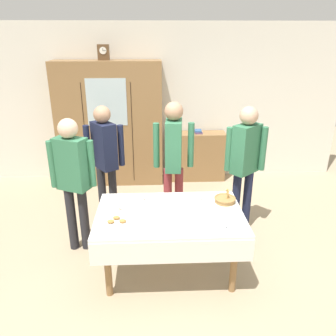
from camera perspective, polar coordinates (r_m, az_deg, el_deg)
name	(u,v)px	position (r m, az deg, el deg)	size (l,w,h in m)	color
ground_plane	(169,259)	(4.15, 0.13, -15.17)	(12.00, 12.00, 0.00)	tan
back_wall	(162,103)	(6.08, -1.05, 10.86)	(6.40, 0.10, 2.70)	silver
dining_table	(170,223)	(3.60, 0.31, -9.31)	(1.55, 0.99, 0.74)	olive
wall_cabinet	(110,124)	(5.90, -9.79, 7.27)	(1.78, 0.46, 2.11)	olive
mantel_clock	(103,52)	(5.73, -10.87, 18.68)	(0.18, 0.11, 0.24)	brown
bookshelf_low	(197,156)	(6.13, 4.97, 2.01)	(0.98, 0.35, 0.87)	olive
book_stack	(198,132)	(5.99, 5.11, 6.17)	(0.14, 0.19, 0.05)	#664C7A
tea_cup_mid_left	(141,198)	(3.82, -4.60, -5.16)	(0.13, 0.13, 0.06)	white
tea_cup_far_left	(222,226)	(3.34, 9.17, -9.69)	(0.13, 0.13, 0.06)	white
tea_cup_far_right	(198,199)	(3.82, 5.14, -5.19)	(0.13, 0.13, 0.06)	white
tea_cup_mid_right	(116,208)	(3.65, -8.71, -6.78)	(0.13, 0.13, 0.06)	white
bread_basket	(225,199)	(3.83, 9.61, -5.25)	(0.24, 0.24, 0.16)	#9E7542
pastry_plate	(117,222)	(3.43, -8.65, -9.02)	(0.28, 0.28, 0.05)	white
spoon_center	(205,223)	(3.41, 6.23, -9.25)	(0.12, 0.02, 0.01)	silver
spoon_far_right	(138,212)	(3.60, -5.11, -7.42)	(0.12, 0.02, 0.01)	silver
spoon_mid_left	(158,216)	(3.52, -1.67, -8.04)	(0.12, 0.02, 0.01)	silver
person_behind_table_right	(73,174)	(4.02, -15.80, -0.91)	(0.52, 0.33, 1.65)	#232328
person_by_cabinet	(105,154)	(4.56, -10.63, 2.33)	(0.52, 0.41, 1.66)	#232328
person_beside_shelf	(174,154)	(4.32, 0.95, 2.41)	(0.52, 0.38, 1.73)	#933338
person_near_right_end	(245,158)	(4.38, 12.93, 1.70)	(0.52, 0.39, 1.69)	#191E38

